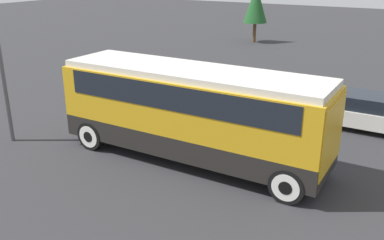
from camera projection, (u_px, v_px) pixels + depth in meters
ground_plane at (192, 159)px, 14.80m from camera, size 120.00×120.00×0.00m
tour_bus at (194, 107)px, 14.10m from camera, size 9.19×2.57×3.19m
parked_car_near at (359, 111)px, 17.47m from camera, size 4.42×1.96×1.43m
parked_car_mid at (226, 92)px, 19.99m from camera, size 4.42×1.89×1.41m
tree_left at (256, 4)px, 35.89m from camera, size 2.00×2.00×4.80m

